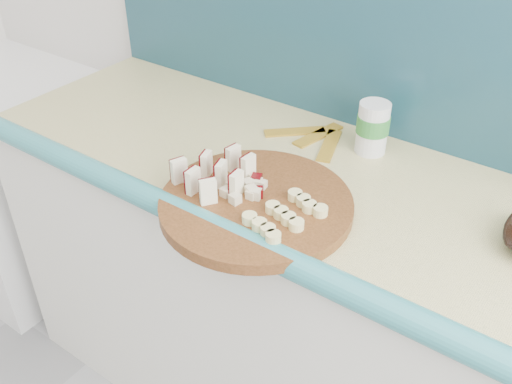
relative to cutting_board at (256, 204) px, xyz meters
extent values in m
cube|color=white|center=(0.23, 0.19, -0.48)|extent=(2.20, 0.60, 0.88)
cube|color=#C9BF75|center=(0.23, 0.19, -0.03)|extent=(2.20, 0.60, 0.03)
cube|color=teal|center=(0.23, -0.11, -0.03)|extent=(2.20, 0.06, 0.03)
cube|color=teal|center=(0.23, 0.48, 0.24)|extent=(2.20, 0.02, 0.50)
cube|color=white|center=(-1.32, 0.19, -0.52)|extent=(0.70, 0.70, 0.80)
cylinder|color=#40250D|center=(0.00, 0.00, 0.00)|extent=(0.51, 0.51, 0.03)
cube|color=#FFF3CB|center=(-0.18, -0.04, 0.04)|extent=(0.02, 0.04, 0.06)
cube|color=#490508|center=(-0.19, -0.04, 0.04)|extent=(0.01, 0.04, 0.06)
cube|color=#FFF3CB|center=(-0.15, 0.01, 0.04)|extent=(0.02, 0.04, 0.06)
cube|color=#490508|center=(-0.16, 0.02, 0.04)|extent=(0.01, 0.04, 0.06)
cube|color=#FFF3CB|center=(-0.12, 0.07, 0.04)|extent=(0.02, 0.04, 0.06)
cube|color=#490508|center=(-0.12, 0.07, 0.04)|extent=(0.01, 0.04, 0.06)
cube|color=#FFF3CB|center=(-0.13, -0.06, 0.04)|extent=(0.02, 0.04, 0.06)
cube|color=#490508|center=(-0.14, -0.05, 0.04)|extent=(0.01, 0.04, 0.06)
cube|color=#FFF3CB|center=(-0.10, 0.00, 0.04)|extent=(0.02, 0.04, 0.06)
cube|color=#490508|center=(-0.10, 0.00, 0.04)|extent=(0.01, 0.04, 0.06)
cube|color=#FFF3CB|center=(-0.06, 0.06, 0.04)|extent=(0.02, 0.04, 0.06)
cube|color=#490508|center=(-0.07, 0.06, 0.04)|extent=(0.01, 0.04, 0.06)
cube|color=#FFF3CB|center=(-0.08, -0.07, 0.04)|extent=(0.02, 0.04, 0.06)
cube|color=#490508|center=(-0.08, -0.07, 0.04)|extent=(0.01, 0.04, 0.06)
cube|color=#FFF3CB|center=(-0.04, -0.01, 0.04)|extent=(0.02, 0.04, 0.06)
cube|color=#490508|center=(-0.05, -0.01, 0.04)|extent=(0.01, 0.04, 0.06)
cube|color=beige|center=(-0.02, 0.00, 0.02)|extent=(0.02, 0.02, 0.02)
cube|color=beige|center=(-0.01, 0.01, 0.02)|extent=(0.02, 0.02, 0.02)
cube|color=#490508|center=(0.00, 0.02, 0.02)|extent=(0.02, 0.02, 0.02)
cube|color=beige|center=(-0.02, 0.02, 0.02)|extent=(0.02, 0.02, 0.02)
cube|color=beige|center=(-0.02, 0.03, 0.02)|extent=(0.02, 0.02, 0.02)
cube|color=beige|center=(-0.03, 0.03, 0.02)|extent=(0.02, 0.02, 0.02)
cube|color=beige|center=(-0.03, 0.02, 0.02)|extent=(0.02, 0.02, 0.02)
cube|color=beige|center=(-0.04, 0.02, 0.02)|extent=(0.02, 0.02, 0.02)
cube|color=#490508|center=(-0.05, 0.01, 0.02)|extent=(0.02, 0.02, 0.02)
cube|color=beige|center=(-0.04, 0.00, 0.02)|extent=(0.02, 0.02, 0.02)
cube|color=beige|center=(-0.04, -0.01, 0.02)|extent=(0.02, 0.02, 0.02)
cube|color=beige|center=(-0.03, 0.00, 0.02)|extent=(0.02, 0.02, 0.02)
cube|color=beige|center=(-0.02, -0.01, 0.02)|extent=(0.02, 0.02, 0.02)
cube|color=beige|center=(-0.01, -0.02, 0.02)|extent=(0.02, 0.02, 0.02)
cube|color=#490508|center=(-0.02, 0.00, 0.02)|extent=(0.02, 0.02, 0.02)
cylinder|color=#EFE292|center=(0.04, -0.07, 0.02)|extent=(0.03, 0.03, 0.02)
cylinder|color=#EFE292|center=(0.06, -0.08, 0.02)|extent=(0.03, 0.03, 0.02)
cylinder|color=#EFE292|center=(0.09, -0.09, 0.02)|extent=(0.03, 0.03, 0.02)
cylinder|color=#EFE292|center=(0.11, -0.09, 0.02)|extent=(0.03, 0.03, 0.02)
cylinder|color=#EFE292|center=(0.05, -0.01, 0.02)|extent=(0.03, 0.03, 0.02)
cylinder|color=#EFE292|center=(0.08, -0.02, 0.02)|extent=(0.03, 0.03, 0.02)
cylinder|color=#EFE292|center=(0.10, -0.02, 0.02)|extent=(0.03, 0.03, 0.02)
cylinder|color=#EFE292|center=(0.13, -0.03, 0.02)|extent=(0.03, 0.03, 0.02)
cylinder|color=#EFE292|center=(0.07, 0.05, 0.02)|extent=(0.03, 0.03, 0.02)
cylinder|color=#EFE292|center=(0.09, 0.04, 0.02)|extent=(0.03, 0.03, 0.02)
cylinder|color=#EFE292|center=(0.12, 0.04, 0.02)|extent=(0.03, 0.03, 0.02)
cylinder|color=#EFE292|center=(0.14, 0.03, 0.02)|extent=(0.03, 0.03, 0.02)
cylinder|color=silver|center=(0.09, 0.37, 0.05)|extent=(0.08, 0.08, 0.13)
cylinder|color=#2E7F33|center=(0.09, 0.37, 0.06)|extent=(0.08, 0.08, 0.04)
cube|color=#B89223|center=(-0.12, 0.34, -0.01)|extent=(0.14, 0.14, 0.01)
cube|color=#B89223|center=(-0.06, 0.36, -0.01)|extent=(0.07, 0.17, 0.01)
cube|color=#B89223|center=(0.00, 0.33, -0.01)|extent=(0.08, 0.17, 0.01)
camera|label=1|loc=(0.58, -0.81, 0.73)|focal=40.00mm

